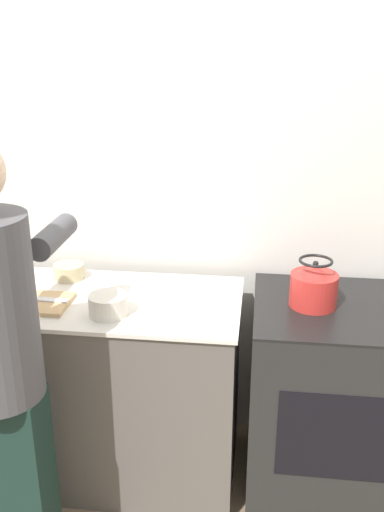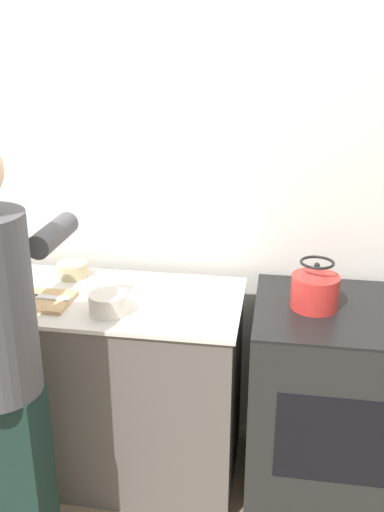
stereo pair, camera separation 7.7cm
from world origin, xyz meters
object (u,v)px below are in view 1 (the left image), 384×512
object	(u,v)px
kettle	(314,286)
bowl_prep	(69,271)
oven	(333,399)
knife	(40,299)
cutting_board	(35,303)

from	to	relation	value
kettle	bowl_prep	bearing A→B (deg)	171.30
oven	bowl_prep	bearing A→B (deg)	172.24
oven	knife	size ratio (longest dim) A/B	3.76
cutting_board	bowl_prep	world-z (taller)	bowl_prep
bowl_prep	oven	bearing A→B (deg)	-7.76
cutting_board	kettle	xyz separation A→B (m)	(1.17, 0.12, 0.09)
knife	bowl_prep	size ratio (longest dim) A/B	1.71
oven	kettle	xyz separation A→B (m)	(-0.13, -0.00, 0.55)
bowl_prep	cutting_board	bearing A→B (deg)	-100.36
knife	oven	bearing A→B (deg)	7.42
cutting_board	oven	bearing A→B (deg)	5.46
kettle	knife	bearing A→B (deg)	-174.56
cutting_board	bowl_prep	xyz separation A→B (m)	(0.05, 0.29, 0.03)
cutting_board	knife	distance (m)	0.02
cutting_board	kettle	distance (m)	1.18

